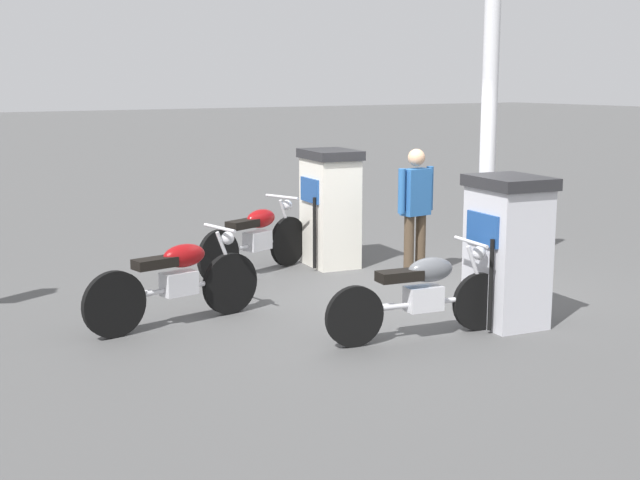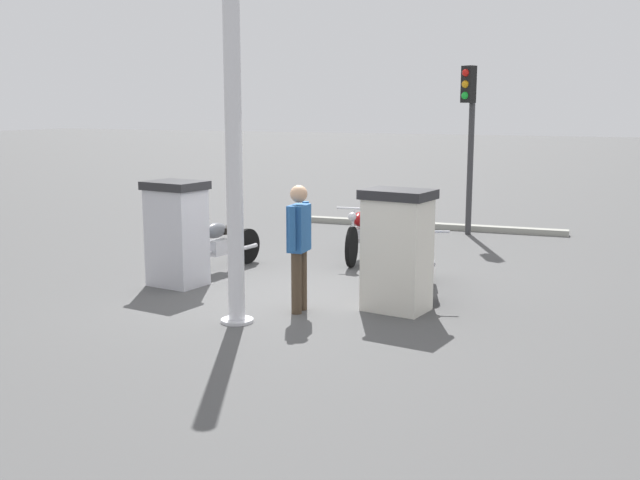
# 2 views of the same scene
# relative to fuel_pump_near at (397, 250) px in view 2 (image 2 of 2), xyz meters

# --- Properties ---
(ground_plane) EXTENTS (120.00, 120.00, 0.00)m
(ground_plane) POSITION_rel_fuel_pump_near_xyz_m (0.21, 1.69, -0.80)
(ground_plane) COLOR #4C4C4C
(fuel_pump_near) EXTENTS (0.75, 0.93, 1.57)m
(fuel_pump_near) POSITION_rel_fuel_pump_near_xyz_m (0.00, 0.00, 0.00)
(fuel_pump_near) COLOR silver
(fuel_pump_near) RESTS_ON ground
(fuel_pump_far) EXTENTS (0.77, 0.89, 1.54)m
(fuel_pump_far) POSITION_rel_fuel_pump_near_xyz_m (0.00, 3.38, -0.02)
(fuel_pump_far) COLOR silver
(fuel_pump_far) RESTS_ON ground
(motorcycle_near_pump) EXTENTS (1.89, 0.80, 0.97)m
(motorcycle_near_pump) POSITION_rel_fuel_pump_near_xyz_m (1.09, -0.07, -0.32)
(motorcycle_near_pump) COLOR black
(motorcycle_near_pump) RESTS_ON ground
(motorcycle_far_pump) EXTENTS (1.97, 0.62, 0.93)m
(motorcycle_far_pump) POSITION_rel_fuel_pump_near_xyz_m (1.03, 3.31, -0.34)
(motorcycle_far_pump) COLOR black
(motorcycle_far_pump) RESTS_ON ground
(motorcycle_extra) EXTENTS (2.02, 0.56, 0.97)m
(motorcycle_extra) POSITION_rel_fuel_pump_near_xyz_m (2.88, 1.62, -0.33)
(motorcycle_extra) COLOR black
(motorcycle_extra) RESTS_ON ground
(attendant_person) EXTENTS (0.58, 0.24, 1.63)m
(attendant_person) POSITION_rel_fuel_pump_near_xyz_m (-0.58, 1.11, 0.14)
(attendant_person) COLOR #473828
(attendant_person) RESTS_ON ground
(roadside_traffic_light) EXTENTS (0.40, 0.30, 3.39)m
(roadside_traffic_light) POSITION_rel_fuel_pump_near_xyz_m (6.12, 0.58, 1.54)
(roadside_traffic_light) COLOR #38383A
(roadside_traffic_light) RESTS_ON ground
(canopy_support_pole) EXTENTS (0.40, 0.40, 3.87)m
(canopy_support_pole) POSITION_rel_fuel_pump_near_xyz_m (-1.33, 1.59, 1.06)
(canopy_support_pole) COLOR silver
(canopy_support_pole) RESTS_ON ground
(road_edge_kerb) EXTENTS (0.66, 6.17, 0.12)m
(road_edge_kerb) POSITION_rel_fuel_pump_near_xyz_m (6.58, 1.69, -0.74)
(road_edge_kerb) COLOR #9E9E93
(road_edge_kerb) RESTS_ON ground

